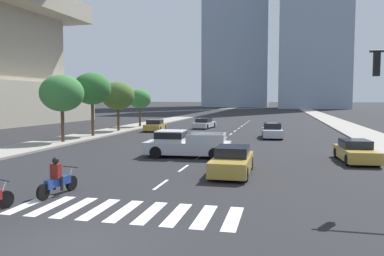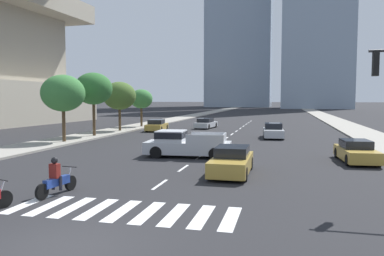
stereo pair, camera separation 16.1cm
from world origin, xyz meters
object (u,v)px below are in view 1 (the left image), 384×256
at_px(pickup_truck, 183,144).
at_px(sedan_gold_2, 232,161).
at_px(sedan_gold_1, 155,126).
at_px(street_tree_nearest, 62,93).
at_px(sedan_silver_0, 204,124).
at_px(street_tree_fourth, 140,99).
at_px(street_tree_third, 118,96).
at_px(motorcycle_trailing, 58,180).
at_px(street_tree_second, 92,89).
at_px(sedan_silver_3, 272,131).
at_px(sedan_gold_4, 356,152).

relative_size(pickup_truck, sedan_gold_2, 1.22).
height_order(sedan_gold_1, street_tree_nearest, street_tree_nearest).
height_order(sedan_silver_0, street_tree_fourth, street_tree_fourth).
xyz_separation_m(street_tree_third, street_tree_fourth, (0.00, 6.72, -0.36)).
bearing_deg(sedan_gold_1, street_tree_nearest, 159.08).
height_order(motorcycle_trailing, pickup_truck, pickup_truck).
relative_size(sedan_silver_0, street_tree_nearest, 0.88).
xyz_separation_m(motorcycle_trailing, street_tree_fourth, (-9.24, 33.38, 3.06)).
bearing_deg(sedan_gold_2, street_tree_third, -143.94).
bearing_deg(street_tree_nearest, sedan_gold_1, 74.74).
bearing_deg(street_tree_second, street_tree_third, 90.00).
relative_size(sedan_silver_3, street_tree_fourth, 0.95).
xyz_separation_m(sedan_gold_2, street_tree_second, (-15.26, 15.00, 4.01)).
xyz_separation_m(motorcycle_trailing, sedan_silver_0, (-0.93, 33.92, -0.00)).
relative_size(pickup_truck, street_tree_nearest, 1.00).
xyz_separation_m(sedan_gold_2, street_tree_third, (-15.26, 20.98, 3.38)).
relative_size(sedan_silver_0, sedan_silver_3, 1.09).
distance_m(pickup_truck, street_tree_fourth, 25.76).
xyz_separation_m(motorcycle_trailing, sedan_gold_4, (12.64, 10.93, 0.01)).
xyz_separation_m(sedan_gold_1, street_tree_third, (-3.62, -2.06, 3.39)).
height_order(motorcycle_trailing, sedan_gold_4, motorcycle_trailing).
relative_size(motorcycle_trailing, sedan_gold_4, 0.51).
height_order(sedan_silver_0, sedan_gold_1, sedan_gold_1).
height_order(pickup_truck, street_tree_third, street_tree_third).
xyz_separation_m(pickup_truck, sedan_silver_3, (5.25, 13.33, -0.18)).
bearing_deg(street_tree_second, sedan_gold_4, -24.03).
bearing_deg(sedan_gold_2, sedan_gold_1, -153.17).
distance_m(sedan_gold_4, street_tree_third, 27.16).
bearing_deg(sedan_gold_1, street_tree_third, 113.96).
relative_size(motorcycle_trailing, sedan_silver_3, 0.49).
bearing_deg(sedan_silver_0, sedan_silver_3, -133.93).
relative_size(motorcycle_trailing, street_tree_second, 0.37).
xyz_separation_m(pickup_truck, sedan_gold_2, (3.71, -4.85, -0.19)).
bearing_deg(sedan_gold_1, sedan_gold_4, -139.93).
xyz_separation_m(sedan_silver_0, sedan_gold_4, (13.57, -22.99, 0.01)).
bearing_deg(sedan_silver_3, sedan_silver_0, -143.74).
relative_size(sedan_gold_1, sedan_gold_4, 1.06).
relative_size(motorcycle_trailing, street_tree_nearest, 0.40).
height_order(sedan_gold_2, street_tree_fourth, street_tree_fourth).
bearing_deg(sedan_gold_1, street_tree_fourth, 32.18).
distance_m(pickup_truck, street_tree_nearest, 12.99).
bearing_deg(pickup_truck, motorcycle_trailing, 74.21).
distance_m(sedan_gold_4, street_tree_nearest, 22.62).
xyz_separation_m(sedan_silver_0, sedan_silver_3, (8.50, -10.05, 0.05)).
bearing_deg(street_tree_fourth, street_tree_second, -90.00).
bearing_deg(pickup_truck, sedan_silver_0, -85.52).
distance_m(street_tree_second, street_tree_fourth, 12.74).
height_order(sedan_gold_4, street_tree_third, street_tree_third).
bearing_deg(sedan_gold_2, street_tree_fourth, -151.12).
bearing_deg(sedan_gold_4, sedan_gold_2, -55.58).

